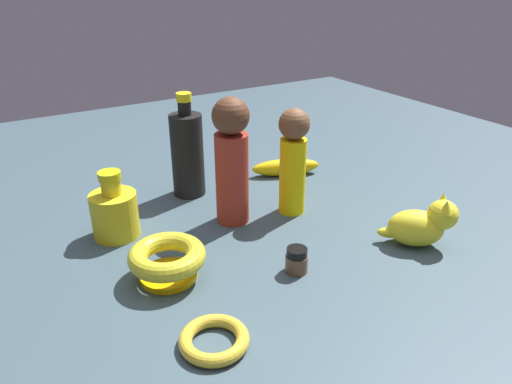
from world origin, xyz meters
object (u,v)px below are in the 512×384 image
object	(u,v)px
person_figure_adult	(293,159)
bangle	(214,340)
banana	(286,167)
bowl	(167,259)
nail_polish_jar	(297,260)
bottle_tall	(187,153)
cat_figurine	(423,224)
person_figure_child	(232,160)
bottle_short	(115,212)

from	to	relation	value
person_figure_adult	bangle	world-z (taller)	person_figure_adult
banana	bowl	xyz separation A→B (m)	(-0.40, -0.25, 0.02)
nail_polish_jar	bottle_tall	bearing A→B (deg)	94.06
bottle_tall	cat_figurine	distance (m)	0.49
bottle_tall	bangle	distance (m)	0.49
person_figure_child	cat_figurine	distance (m)	0.36
banana	bangle	bearing A→B (deg)	66.17
person_figure_adult	banana	size ratio (longest dim) A/B	1.32
bottle_tall	person_figure_adult	bearing A→B (deg)	-52.61
person_figure_adult	bowl	size ratio (longest dim) A/B	1.74
cat_figurine	bowl	world-z (taller)	cat_figurine
banana	person_figure_child	bearing A→B (deg)	51.40
bottle_tall	bangle	world-z (taller)	bottle_tall
person_figure_adult	bottle_short	bearing A→B (deg)	165.09
nail_polish_jar	banana	size ratio (longest dim) A/B	0.26
bottle_tall	banana	world-z (taller)	bottle_tall
bottle_short	banana	bearing A→B (deg)	9.54
nail_polish_jar	bottle_tall	size ratio (longest dim) A/B	0.19
bottle_tall	bowl	distance (m)	0.32
person_figure_child	banana	size ratio (longest dim) A/B	1.52
cat_figurine	bowl	bearing A→B (deg)	161.84
bottle_tall	bangle	size ratio (longest dim) A/B	2.36
nail_polish_jar	banana	bearing A→B (deg)	58.06
person_figure_child	bottle_tall	distance (m)	0.16
bottle_tall	cat_figurine	bearing A→B (deg)	-57.43
bottle_tall	banana	xyz separation A→B (m)	(0.24, -0.03, -0.07)
banana	bangle	distance (m)	0.58
bottle_short	bangle	distance (m)	0.35
person_figure_child	cat_figurine	xyz separation A→B (m)	(0.24, -0.25, -0.08)
banana	bowl	distance (m)	0.47
nail_polish_jar	bottle_short	xyz separation A→B (m)	(-0.22, 0.27, 0.03)
nail_polish_jar	bottle_tall	xyz separation A→B (m)	(-0.03, 0.36, 0.07)
person_figure_adult	bottle_tall	world-z (taller)	bottle_tall
bottle_tall	bottle_short	size ratio (longest dim) A/B	1.75
banana	bottle_tall	bearing A→B (deg)	13.85
bowl	bangle	size ratio (longest dim) A/B	1.31
person_figure_child	bottle_short	distance (m)	0.23
cat_figurine	bangle	distance (m)	0.43
person_figure_child	cat_figurine	world-z (taller)	person_figure_child
person_figure_child	bangle	size ratio (longest dim) A/B	2.61
person_figure_child	cat_figurine	size ratio (longest dim) A/B	2.13
person_figure_adult	bangle	xyz separation A→B (m)	(-0.31, -0.26, -0.10)
bangle	bowl	bearing A→B (deg)	87.84
nail_polish_jar	person_figure_child	bearing A→B (deg)	91.30
nail_polish_jar	bottle_tall	distance (m)	0.37
person_figure_adult	bottle_tall	distance (m)	0.23
person_figure_adult	bangle	distance (m)	0.42
bottle_short	person_figure_child	bearing A→B (deg)	-16.01
nail_polish_jar	bangle	xyz separation A→B (m)	(-0.19, -0.08, -0.01)
bowl	bangle	world-z (taller)	bowl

